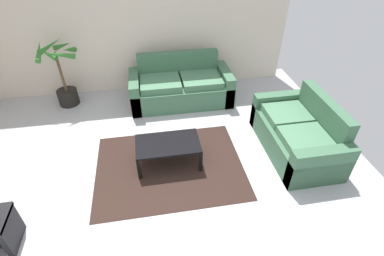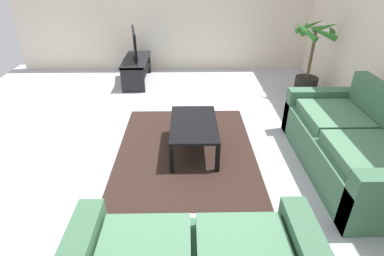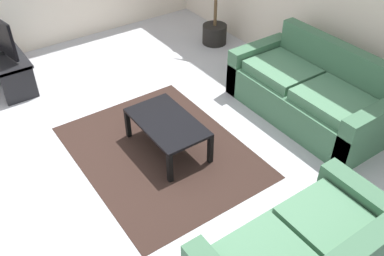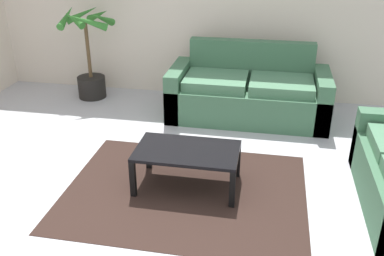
{
  "view_description": "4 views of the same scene",
  "coord_description": "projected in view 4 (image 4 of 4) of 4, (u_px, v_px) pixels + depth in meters",
  "views": [
    {
      "loc": [
        0.04,
        -2.7,
        3.14
      ],
      "look_at": [
        0.62,
        0.64,
        0.53
      ],
      "focal_mm": 26.94,
      "sensor_mm": 36.0,
      "label": 1
    },
    {
      "loc": [
        3.47,
        0.46,
        2.14
      ],
      "look_at": [
        0.54,
        0.51,
        0.49
      ],
      "focal_mm": 28.62,
      "sensor_mm": 36.0,
      "label": 2
    },
    {
      "loc": [
        3.36,
        -1.31,
        3.12
      ],
      "look_at": [
        0.53,
        0.66,
        0.43
      ],
      "focal_mm": 39.57,
      "sensor_mm": 36.0,
      "label": 3
    },
    {
      "loc": [
        0.92,
        -2.85,
        2.25
      ],
      "look_at": [
        0.25,
        0.72,
        0.52
      ],
      "focal_mm": 40.3,
      "sensor_mm": 36.0,
      "label": 4
    }
  ],
  "objects": [
    {
      "name": "potted_palm",
      "position": [
        89.0,
        61.0,
        5.93
      ],
      "size": [
        0.73,
        0.77,
        1.27
      ],
      "color": "black",
      "rests_on": "ground"
    },
    {
      "name": "coffee_table",
      "position": [
        187.0,
        154.0,
        3.94
      ],
      "size": [
        0.94,
        0.56,
        0.39
      ],
      "color": "black",
      "rests_on": "ground"
    },
    {
      "name": "area_rug",
      "position": [
        185.0,
        191.0,
        3.99
      ],
      "size": [
        2.2,
        1.7,
        0.01
      ],
      "primitive_type": "cube",
      "color": "black",
      "rests_on": "ground"
    },
    {
      "name": "ground_plane",
      "position": [
        148.0,
        217.0,
        3.65
      ],
      "size": [
        6.6,
        6.6,
        0.0
      ],
      "primitive_type": "plane",
      "color": "#B2B2B7"
    },
    {
      "name": "couch_main",
      "position": [
        248.0,
        94.0,
        5.43
      ],
      "size": [
        1.96,
        0.9,
        0.9
      ],
      "color": "#3F6B4C",
      "rests_on": "ground"
    }
  ]
}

